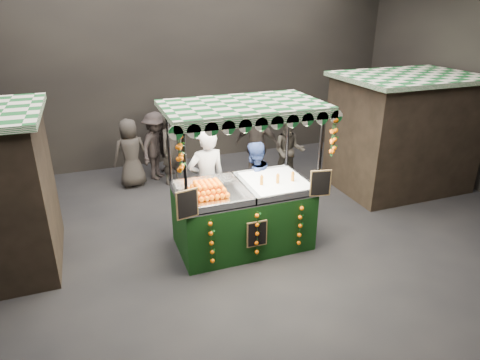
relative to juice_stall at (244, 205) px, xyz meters
name	(u,v)px	position (x,y,z in m)	size (l,w,h in m)	color
ground	(245,252)	(-0.06, -0.22, -0.80)	(12.00, 12.00, 0.00)	black
market_hall	(246,51)	(-0.06, -0.22, 2.58)	(12.10, 10.10, 5.05)	black
neighbour_stall_right	(402,132)	(4.34, 1.28, 0.51)	(3.00, 2.20, 2.60)	black
juice_stall	(244,205)	(0.00, 0.00, 0.00)	(2.65, 1.56, 2.57)	black
vendor_grey	(207,181)	(-0.42, 0.83, 0.19)	(0.77, 0.54, 1.98)	gray
vendor_blue	(254,183)	(0.50, 0.79, 0.02)	(0.96, 0.86, 1.64)	navy
shopper_0	(172,149)	(-0.58, 3.26, 0.05)	(0.74, 0.66, 1.69)	black
shopper_1	(289,151)	(2.03, 2.36, -0.02)	(0.94, 0.87, 1.57)	#2B2823
shopper_2	(257,145)	(1.35, 2.66, 0.12)	(1.13, 1.02, 1.84)	#2E2825
shopper_3	(156,146)	(-0.89, 3.67, 0.03)	(1.18, 1.22, 1.67)	#2A2322
shopper_4	(131,153)	(-1.53, 3.41, 0.01)	(0.88, 0.66, 1.62)	#2E2925
shopper_5	(372,135)	(4.44, 2.46, 0.09)	(1.21, 1.70, 1.77)	#272420
shopper_6	(166,137)	(-0.58, 3.95, 0.15)	(0.66, 0.81, 1.91)	black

